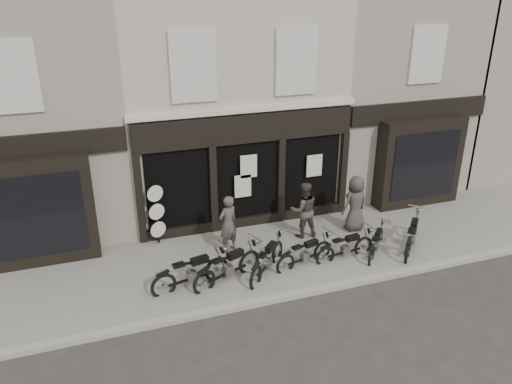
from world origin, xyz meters
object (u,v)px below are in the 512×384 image
object	(u,v)px
motorcycle_1	(228,269)
motorcycle_3	(305,255)
man_left	(228,224)
motorcycle_2	(267,262)
motorcycle_5	(376,245)
man_right	(355,203)
motorcycle_4	(345,249)
man_centre	(304,210)
advert_sign_post	(157,216)
motorcycle_0	(192,275)
motorcycle_6	(412,238)

from	to	relation	value
motorcycle_1	motorcycle_3	distance (m)	2.32
motorcycle_3	man_left	size ratio (longest dim) A/B	1.09
motorcycle_2	motorcycle_5	world-z (taller)	motorcycle_2
man_left	motorcycle_3	bearing A→B (deg)	118.18
motorcycle_1	motorcycle_2	world-z (taller)	motorcycle_1
motorcycle_3	man_right	bearing A→B (deg)	15.83
motorcycle_3	motorcycle_4	size ratio (longest dim) A/B	0.98
man_centre	advert_sign_post	distance (m)	4.55
man_left	advert_sign_post	world-z (taller)	advert_sign_post
man_right	advert_sign_post	distance (m)	6.31
man_left	motorcycle_2	bearing A→B (deg)	91.37
man_left	motorcycle_0	bearing A→B (deg)	21.51
motorcycle_4	man_left	bearing A→B (deg)	147.19
motorcycle_0	motorcycle_5	bearing A→B (deg)	-12.90
motorcycle_6	man_centre	xyz separation A→B (m)	(-2.84, 1.76, 0.60)
motorcycle_0	motorcycle_1	bearing A→B (deg)	-15.49
motorcycle_4	advert_sign_post	distance (m)	5.77
motorcycle_0	man_centre	world-z (taller)	man_centre
motorcycle_2	man_centre	world-z (taller)	man_centre
motorcycle_1	motorcycle_5	xyz separation A→B (m)	(4.62, 0.00, -0.08)
motorcycle_1	man_centre	world-z (taller)	man_centre
motorcycle_0	motorcycle_2	size ratio (longest dim) A/B	1.29
advert_sign_post	motorcycle_1	bearing A→B (deg)	-80.61
motorcycle_1	man_centre	xyz separation A→B (m)	(2.96, 1.66, 0.60)
motorcycle_3	man_right	distance (m)	2.90
motorcycle_3	motorcycle_6	bearing A→B (deg)	-18.45
motorcycle_0	motorcycle_6	size ratio (longest dim) A/B	1.21
motorcycle_4	man_right	xyz separation A→B (m)	(1.13, 1.52, 0.67)
motorcycle_0	man_left	distance (m)	2.14
man_left	man_right	size ratio (longest dim) A/B	0.97
motorcycle_1	motorcycle_6	xyz separation A→B (m)	(5.80, -0.10, 0.00)
motorcycle_2	motorcycle_4	world-z (taller)	motorcycle_2
man_right	motorcycle_1	bearing A→B (deg)	5.44
motorcycle_1	motorcycle_0	bearing A→B (deg)	154.47
motorcycle_0	man_left	world-z (taller)	man_left
advert_sign_post	motorcycle_2	bearing A→B (deg)	-64.57
motorcycle_0	man_right	world-z (taller)	man_right
motorcycle_4	motorcycle_6	size ratio (longest dim) A/B	1.08
man_centre	man_left	bearing A→B (deg)	8.90
motorcycle_5	motorcycle_6	world-z (taller)	motorcycle_6
motorcycle_0	motorcycle_6	xyz separation A→B (m)	(6.80, -0.16, 0.00)
motorcycle_6	advert_sign_post	bearing A→B (deg)	111.85
motorcycle_2	motorcycle_3	world-z (taller)	motorcycle_2
motorcycle_4	man_centre	xyz separation A→B (m)	(-0.64, 1.64, 0.65)
motorcycle_5	man_centre	size ratio (longest dim) A/B	0.83
motorcycle_4	motorcycle_6	distance (m)	2.21
motorcycle_0	advert_sign_post	world-z (taller)	advert_sign_post
motorcycle_2	motorcycle_3	size ratio (longest dim) A/B	0.89
advert_sign_post	man_left	bearing A→B (deg)	-50.42
motorcycle_1	motorcycle_5	bearing A→B (deg)	-22.38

